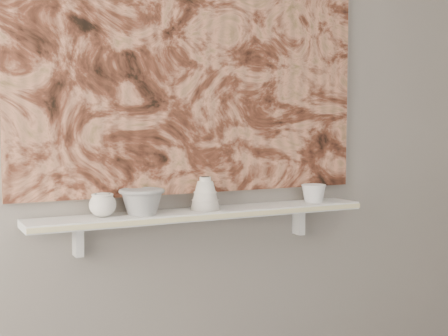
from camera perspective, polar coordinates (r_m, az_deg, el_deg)
wall_back at (r=2.54m, az=-2.72°, el=5.87°), size 3.60×0.00×3.60m
shelf at (r=2.48m, az=-1.78°, el=-4.18°), size 1.40×0.18×0.03m
shelf_stripe at (r=2.40m, az=-0.83°, el=-4.48°), size 1.40×0.01×0.02m
bracket_left at (r=2.39m, az=-13.21°, el=-6.44°), size 0.03×0.06×0.12m
bracket_right at (r=2.79m, az=6.83°, el=-4.82°), size 0.03×0.06×0.12m
painting at (r=2.54m, az=-2.60°, el=10.17°), size 1.50×0.02×1.10m
house_motif at (r=2.73m, az=6.16°, el=3.26°), size 0.09×0.00×0.08m
bowl_grey at (r=2.37m, az=-7.52°, el=-3.02°), size 0.21×0.21×0.10m
cup_cream at (r=2.33m, az=-11.04°, el=-3.32°), size 0.13×0.13×0.09m
bell_vessel at (r=2.47m, az=-1.73°, el=-2.32°), size 0.14×0.14×0.13m
bowl_white at (r=2.73m, az=8.19°, el=-2.28°), size 0.13×0.13×0.08m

